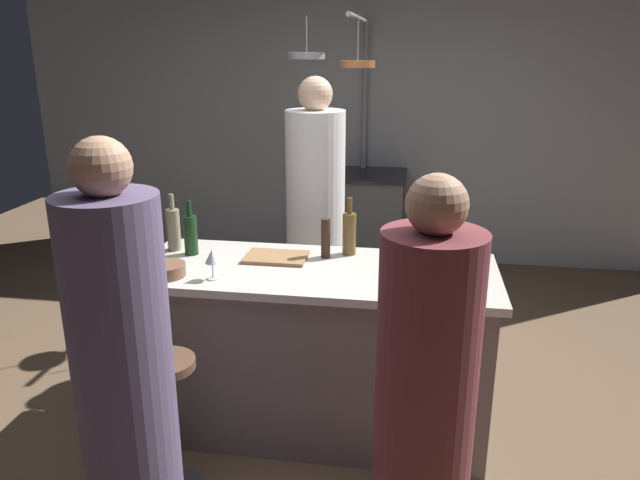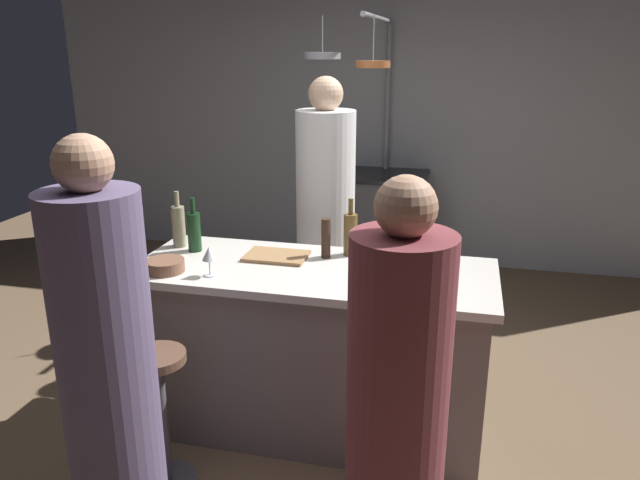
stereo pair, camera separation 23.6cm
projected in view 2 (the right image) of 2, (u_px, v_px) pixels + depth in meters
ground_plane at (314, 423)px, 3.29m from camera, size 9.00×9.00×0.00m
back_wall at (389, 121)px, 5.53m from camera, size 6.40×0.16×2.60m
kitchen_island at (313, 349)px, 3.15m from camera, size 1.80×0.72×0.90m
stove_range at (380, 223)px, 5.42m from camera, size 0.80×0.64×0.89m
chef at (325, 227)px, 3.94m from camera, size 0.38×0.38×1.78m
bar_stool_right at (408, 451)px, 2.47m from camera, size 0.28×0.28×0.68m
guest_right at (396, 426)px, 2.03m from camera, size 0.34×0.34×1.59m
bar_stool_left at (161, 414)px, 2.72m from camera, size 0.28×0.28×0.68m
guest_left at (109, 377)px, 2.25m from camera, size 0.36×0.36×1.68m
overhead_pot_rack at (368, 91)px, 4.66m from camera, size 0.59×1.40×2.17m
cutting_board at (276, 256)px, 3.16m from camera, size 0.32×0.22×0.02m
pepper_mill at (326, 238)px, 3.13m from camera, size 0.05×0.05×0.21m
wine_bottle_amber at (350, 233)px, 3.17m from camera, size 0.07×0.07×0.31m
wine_bottle_white at (179, 225)px, 3.30m from camera, size 0.07×0.07×0.31m
wine_bottle_red at (194, 231)px, 3.23m from camera, size 0.07×0.07×0.29m
wine_glass_by_chef at (451, 270)px, 2.68m from camera, size 0.07×0.07×0.15m
wine_glass_near_right_guest at (209, 255)px, 2.88m from camera, size 0.07×0.07×0.15m
mixing_bowl_wooden at (165, 266)px, 2.96m from camera, size 0.19×0.19×0.06m
mixing_bowl_ceramic at (422, 287)px, 2.67m from camera, size 0.18×0.18×0.08m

